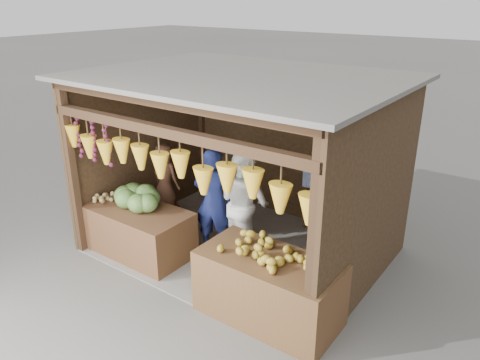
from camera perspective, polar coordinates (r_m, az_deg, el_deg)
name	(u,v)px	position (r m, az deg, el deg)	size (l,w,h in m)	color
ground	(240,249)	(7.29, 0.00, -8.38)	(80.00, 80.00, 0.00)	#514F49
stall_structure	(236,146)	(6.60, -0.45, 4.16)	(4.30, 3.30, 2.66)	slate
back_shelf	(343,186)	(7.46, 12.41, -0.73)	(1.25, 0.32, 1.32)	#382314
counter_left	(137,230)	(7.22, -12.43, -6.03)	(1.69, 0.85, 0.72)	#4A2F18
counter_right	(269,288)	(5.71, 3.52, -13.01)	(1.69, 0.85, 0.82)	#51311B
stool	(167,214)	(8.14, -8.84, -4.12)	(0.31, 0.31, 0.29)	black
man_standing	(214,201)	(6.90, -3.25, -2.56)	(0.60, 0.39, 1.65)	#131A47
woman_standing	(245,202)	(6.76, 0.56, -2.72)	(0.84, 0.65, 1.73)	white
vendor_seated	(165,176)	(7.86, -9.13, 0.47)	(0.54, 0.35, 1.11)	brown
melon_pile	(137,197)	(7.05, -12.44, -2.04)	(1.00, 0.50, 0.32)	#184813
tanfruit_pile	(105,197)	(7.43, -16.16, -1.96)	(0.34, 0.40, 0.13)	#A3894B
mango_pile	(272,250)	(5.43, 3.94, -8.56)	(1.40, 0.64, 0.22)	orange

